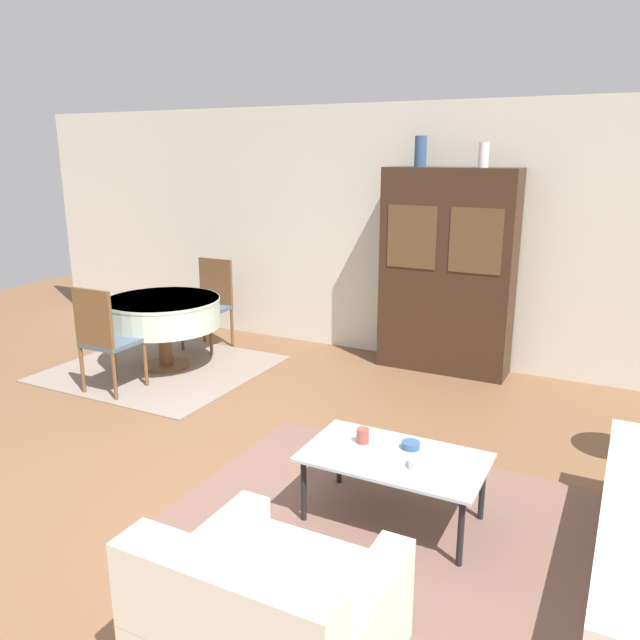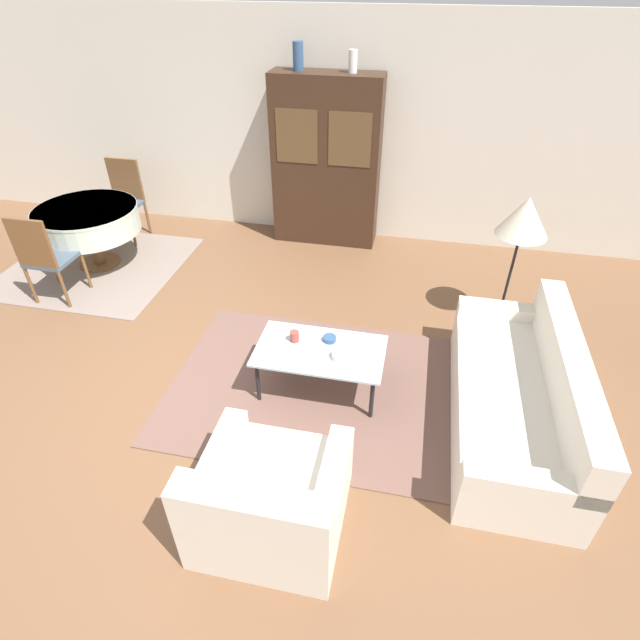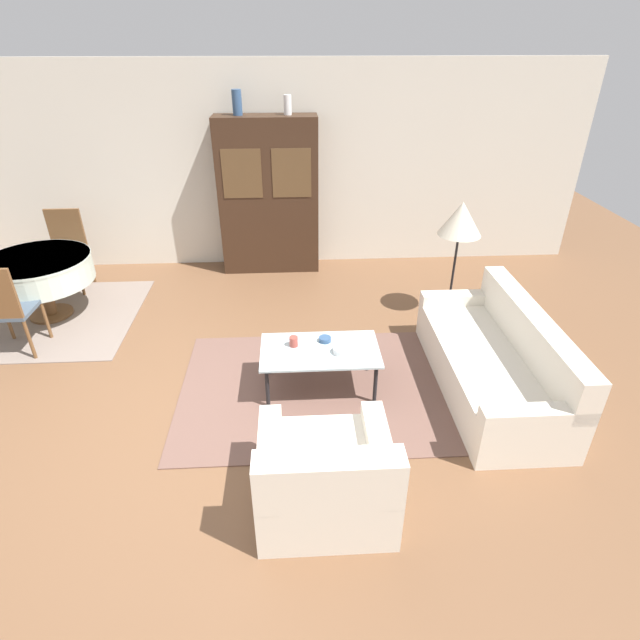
# 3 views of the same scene
# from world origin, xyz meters

# --- Properties ---
(ground_plane) EXTENTS (14.00, 14.00, 0.00)m
(ground_plane) POSITION_xyz_m (0.00, 0.00, 0.00)
(ground_plane) COLOR brown
(wall_back) EXTENTS (10.00, 0.06, 2.70)m
(wall_back) POSITION_xyz_m (0.00, 3.63, 1.35)
(wall_back) COLOR beige
(wall_back) RESTS_ON ground_plane
(area_rug) EXTENTS (2.61, 1.91, 0.01)m
(area_rug) POSITION_xyz_m (1.15, 0.49, 0.01)
(area_rug) COLOR brown
(area_rug) RESTS_ON ground_plane
(dining_rug) EXTENTS (2.05, 1.91, 0.01)m
(dining_rug) POSITION_xyz_m (-1.99, 2.02, 0.01)
(dining_rug) COLOR gray
(dining_rug) RESTS_ON ground_plane
(couch) EXTENTS (0.86, 2.06, 0.80)m
(couch) POSITION_xyz_m (2.79, 0.42, 0.28)
(couch) COLOR silver
(couch) RESTS_ON ground_plane
(armchair) EXTENTS (0.93, 0.91, 0.77)m
(armchair) POSITION_xyz_m (1.12, -0.87, 0.28)
(armchair) COLOR silver
(armchair) RESTS_ON ground_plane
(coffee_table) EXTENTS (1.09, 0.63, 0.43)m
(coffee_table) POSITION_xyz_m (1.16, 0.50, 0.40)
(coffee_table) COLOR black
(coffee_table) RESTS_ON area_rug
(display_cabinet) EXTENTS (1.32, 0.42, 2.06)m
(display_cabinet) POSITION_xyz_m (0.63, 3.37, 1.03)
(display_cabinet) COLOR #382316
(display_cabinet) RESTS_ON ground_plane
(dining_table) EXTENTS (1.18, 1.18, 0.74)m
(dining_table) POSITION_xyz_m (-1.98, 2.09, 0.59)
(dining_table) COLOR brown
(dining_table) RESTS_ON dining_rug
(dining_chair_near) EXTENTS (0.44, 0.44, 1.01)m
(dining_chair_near) POSITION_xyz_m (-1.98, 1.27, 0.57)
(dining_chair_near) COLOR brown
(dining_chair_near) RESTS_ON dining_rug
(dining_chair_far) EXTENTS (0.44, 0.44, 1.01)m
(dining_chair_far) POSITION_xyz_m (-1.98, 2.90, 0.57)
(dining_chair_far) COLOR brown
(dining_chair_far) RESTS_ON dining_rug
(floor_lamp) EXTENTS (0.48, 0.48, 1.37)m
(floor_lamp) POSITION_xyz_m (2.79, 1.90, 1.15)
(floor_lamp) COLOR black
(floor_lamp) RESTS_ON ground_plane
(cup) EXTENTS (0.08, 0.08, 0.10)m
(cup) POSITION_xyz_m (0.92, 0.58, 0.49)
(cup) COLOR #9E4238
(cup) RESTS_ON coffee_table
(bowl) EXTENTS (0.16, 0.16, 0.06)m
(bowl) POSITION_xyz_m (1.36, 0.44, 0.47)
(bowl) COLOR white
(bowl) RESTS_ON coffee_table
(bowl_small) EXTENTS (0.11, 0.11, 0.04)m
(bowl_small) POSITION_xyz_m (1.21, 0.64, 0.46)
(bowl_small) COLOR #33517A
(bowl_small) RESTS_ON coffee_table
(vase_tall) EXTENTS (0.12, 0.12, 0.30)m
(vase_tall) POSITION_xyz_m (0.30, 3.37, 2.21)
(vase_tall) COLOR #33517A
(vase_tall) RESTS_ON display_cabinet
(vase_short) EXTENTS (0.10, 0.10, 0.23)m
(vase_short) POSITION_xyz_m (0.92, 3.37, 2.17)
(vase_short) COLOR white
(vase_short) RESTS_ON display_cabinet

